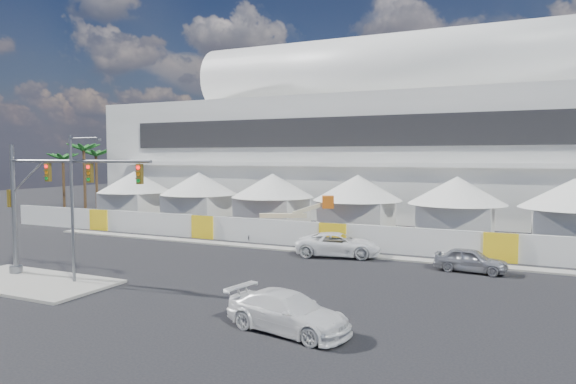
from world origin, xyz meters
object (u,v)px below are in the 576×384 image
at_px(sedan_silver, 470,260).
at_px(boom_lift, 276,229).
at_px(traffic_mast, 40,203).
at_px(lot_car_b, 562,248).
at_px(lot_car_c, 206,224).
at_px(streetlight_median, 75,198).
at_px(lot_car_a, 493,244).
at_px(pickup_curb, 338,245).
at_px(pickup_near, 288,312).

height_order(sedan_silver, boom_lift, boom_lift).
height_order(traffic_mast, boom_lift, traffic_mast).
distance_m(lot_car_b, traffic_mast, 34.31).
height_order(lot_car_c, streetlight_median, streetlight_median).
bearing_deg(lot_car_c, lot_car_a, -102.90).
height_order(lot_car_c, traffic_mast, traffic_mast).
distance_m(lot_car_a, lot_car_b, 4.46).
height_order(pickup_curb, lot_car_b, pickup_curb).
bearing_deg(pickup_near, lot_car_b, -15.92).
bearing_deg(lot_car_a, boom_lift, 117.67).
bearing_deg(lot_car_b, streetlight_median, 121.51).
bearing_deg(sedan_silver, pickup_curb, 86.43).
distance_m(traffic_mast, boom_lift, 19.35).
xyz_separation_m(lot_car_a, lot_car_c, (-25.52, 0.49, 0.02)).
height_order(pickup_curb, streetlight_median, streetlight_median).
xyz_separation_m(pickup_curb, lot_car_a, (10.03, 5.70, -0.14)).
distance_m(pickup_near, lot_car_a, 22.57).
distance_m(pickup_near, streetlight_median, 14.70).
relative_size(sedan_silver, streetlight_median, 0.53).
xyz_separation_m(lot_car_a, traffic_mast, (-23.55, -19.42, 3.76)).
bearing_deg(lot_car_a, sedan_silver, -165.03).
bearing_deg(streetlight_median, traffic_mast, 178.03).
height_order(sedan_silver, traffic_mast, traffic_mast).
bearing_deg(pickup_curb, sedan_silver, -111.19).
xyz_separation_m(pickup_curb, pickup_near, (3.37, -15.86, -0.04)).
bearing_deg(pickup_curb, lot_car_b, -81.48).
bearing_deg(pickup_curb, boom_lift, 46.17).
height_order(lot_car_b, streetlight_median, streetlight_median).
bearing_deg(traffic_mast, pickup_near, -7.25).
xyz_separation_m(pickup_near, lot_car_a, (6.66, 21.57, -0.10)).
relative_size(pickup_curb, streetlight_median, 0.74).
xyz_separation_m(pickup_near, lot_car_c, (-18.86, 22.06, -0.08)).
bearing_deg(streetlight_median, lot_car_c, 103.69).
xyz_separation_m(pickup_near, traffic_mast, (-16.89, 2.15, 3.66)).
height_order(pickup_curb, lot_car_c, pickup_curb).
relative_size(sedan_silver, lot_car_c, 0.88).
distance_m(lot_car_a, traffic_mast, 30.75).
bearing_deg(lot_car_a, streetlight_median, 156.00).
bearing_deg(pickup_near, sedan_silver, -10.12).
distance_m(lot_car_a, boom_lift, 17.15).
xyz_separation_m(traffic_mast, streetlight_median, (2.90, -0.10, 0.38)).
bearing_deg(traffic_mast, lot_car_a, 39.51).
relative_size(pickup_near, streetlight_median, 0.67).
relative_size(pickup_curb, lot_car_b, 1.39).
relative_size(sedan_silver, pickup_curb, 0.72).
distance_m(lot_car_c, traffic_mast, 20.35).
bearing_deg(lot_car_b, sedan_silver, 136.09).
xyz_separation_m(lot_car_b, lot_car_c, (-29.98, 0.45, -0.02)).
xyz_separation_m(pickup_near, lot_car_b, (11.12, 21.61, -0.06)).
bearing_deg(traffic_mast, streetlight_median, -1.97).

